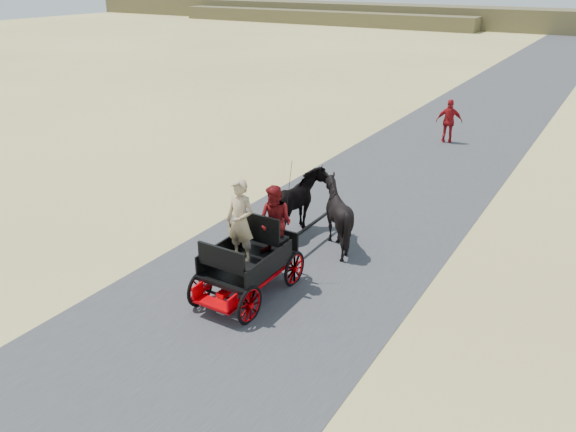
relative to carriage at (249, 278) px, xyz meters
The scene contains 9 objects.
ground 0.45m from the carriage, 43.25° to the left, with size 140.00×140.00×0.00m, color tan.
road 0.45m from the carriage, 43.25° to the left, with size 6.00×140.00×0.01m, color #38383A.
ridge_near 65.38m from the carriage, 117.12° to the left, with size 40.00×4.00×1.60m, color brown.
carriage is the anchor object (origin of this frame).
horse_left 3.09m from the carriage, 100.39° to the left, with size 0.91×2.01×1.70m, color black.
horse_right 3.09m from the carriage, 79.61° to the left, with size 1.37×1.54×1.70m, color black.
driver_man 1.28m from the carriage, 165.96° to the left, with size 0.66×0.43×1.80m, color tan.
passenger_woman 1.33m from the carriage, 63.43° to the left, with size 0.77×0.60×1.58m, color #660C0F.
pedestrian 13.53m from the carriage, 89.18° to the left, with size 1.01×0.42×1.73m, color maroon.
Camera 1 is at (5.89, -8.58, 6.34)m, focal length 35.00 mm.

